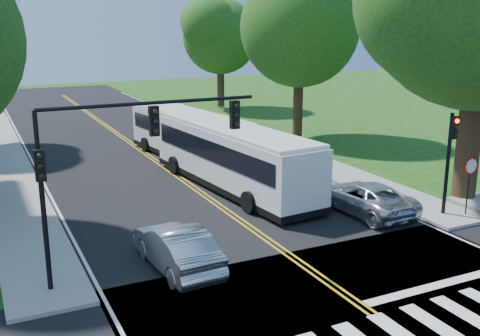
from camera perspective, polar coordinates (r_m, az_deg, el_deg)
ground at (r=16.55m, az=15.66°, el=-15.71°), size 140.00×140.00×0.00m
road at (r=31.22m, az=-6.53°, el=-0.72°), size 14.00×96.00×0.01m
cross_road at (r=16.54m, az=15.67°, el=-15.69°), size 60.00×12.00×0.01m
center_line at (r=34.90m, az=-8.72°, el=0.86°), size 0.36×70.00×0.01m
edge_line_w at (r=33.62m, az=-19.84°, el=-0.38°), size 0.12×70.00×0.01m
edge_line_e at (r=37.39m, az=1.27°, el=1.94°), size 0.12×70.00×0.01m
stop_bar at (r=19.77m, az=20.35°, el=-10.84°), size 6.60×0.40×0.01m
sidewalk_nw at (r=36.42m, az=-22.73°, el=0.55°), size 2.60×40.00×0.15m
sidewalk_ne at (r=40.66m, az=1.23°, el=3.06°), size 2.60×40.00×0.15m
tree_east_mid at (r=40.54m, az=6.11°, el=14.03°), size 8.40×8.40×11.93m
tree_east_far at (r=55.21m, az=-2.01°, el=13.20°), size 7.20×7.20×10.34m
signal_nw at (r=17.77m, az=-12.26°, el=1.84°), size 7.15×0.46×5.66m
signal_ne at (r=25.28m, az=20.56°, el=1.70°), size 0.30×0.46×4.40m
stop_sign at (r=25.76m, az=22.34°, el=-0.38°), size 0.76×0.08×2.53m
bus_lead at (r=28.22m, az=-0.82°, el=1.27°), size 3.88×12.54×3.19m
bus_follow at (r=34.22m, az=-5.18°, el=3.36°), size 4.03×11.65×2.95m
hatchback at (r=19.38m, az=-6.44°, el=-8.02°), size 1.87×4.72×1.53m
suv at (r=25.38m, az=12.61°, el=-2.93°), size 2.54×5.14×1.40m
dark_sedan at (r=36.36m, az=0.32°, el=2.66°), size 3.22×4.98×1.34m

